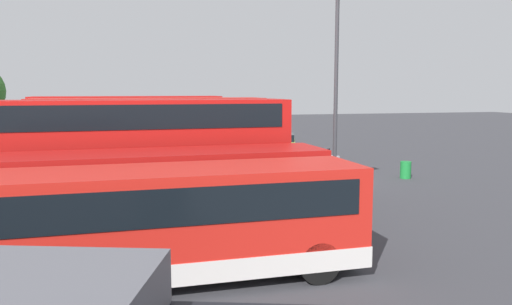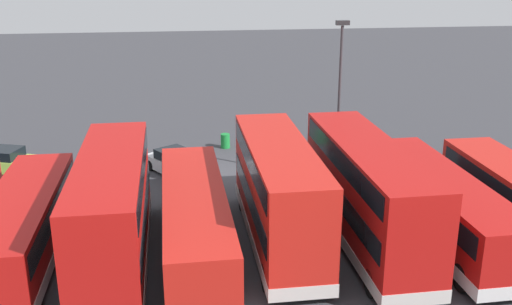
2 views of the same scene
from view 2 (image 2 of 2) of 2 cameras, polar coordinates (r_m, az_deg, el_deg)
ground_plane at (r=34.69m, az=-3.28°, el=-1.99°), size 140.00×140.00×0.00m
bus_single_deck_second at (r=27.53m, az=17.39°, el=-4.78°), size 2.86×11.64×2.95m
bus_double_decker_third at (r=25.91m, az=10.63°, el=-3.72°), size 2.82×11.36×4.55m
bus_double_decker_fourth at (r=25.48m, az=2.20°, el=-3.79°), size 2.67×10.50×4.55m
bus_single_deck_fifth at (r=24.82m, az=-5.91°, el=-6.58°), size 2.79×11.95×2.95m
bus_double_decker_sixth at (r=24.52m, az=-13.65°, el=-5.25°), size 2.71×10.79×4.55m
bus_single_deck_seventh at (r=26.07m, az=-21.45°, el=-6.58°), size 2.70×10.70×2.95m
car_hatchback_silver at (r=37.75m, az=-23.38°, el=-0.69°), size 4.78×3.13×1.43m
car_small_green at (r=34.63m, az=-7.77°, el=-0.94°), size 3.66×4.25×1.43m
lamp_post_tall at (r=32.36m, az=8.06°, el=5.86°), size 0.70×0.30×8.90m
waste_bin_yellow at (r=39.10m, az=-2.98°, el=1.13°), size 0.60×0.60×0.95m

